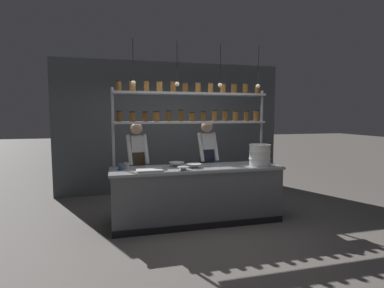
% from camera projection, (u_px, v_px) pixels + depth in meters
% --- Properties ---
extents(ground_plane, '(40.00, 40.00, 0.00)m').
position_uv_depth(ground_plane, '(197.00, 221.00, 4.99)').
color(ground_plane, slate).
extents(back_wall, '(5.20, 0.12, 2.97)m').
position_uv_depth(back_wall, '(172.00, 127.00, 6.95)').
color(back_wall, '#4C5156').
rests_on(back_wall, ground_plane).
extents(prep_counter, '(2.80, 0.76, 0.92)m').
position_uv_depth(prep_counter, '(197.00, 195.00, 4.95)').
color(prep_counter, slate).
rests_on(prep_counter, ground_plane).
extents(spice_shelf_unit, '(2.68, 0.28, 2.34)m').
position_uv_depth(spice_shelf_unit, '(192.00, 110.00, 5.13)').
color(spice_shelf_unit, '#999BA0').
rests_on(spice_shelf_unit, ground_plane).
extents(chef_left, '(0.40, 0.32, 1.64)m').
position_uv_depth(chef_left, '(137.00, 163.00, 5.24)').
color(chef_left, black).
rests_on(chef_left, ground_plane).
extents(chef_center, '(0.38, 0.31, 1.66)m').
position_uv_depth(chef_center, '(207.00, 159.00, 5.54)').
color(chef_center, black).
rests_on(chef_center, ground_plane).
extents(container_stack, '(0.36, 0.36, 0.36)m').
position_uv_depth(container_stack, '(260.00, 155.00, 5.05)').
color(container_stack, white).
rests_on(container_stack, prep_counter).
extents(cutting_board, '(0.40, 0.26, 0.02)m').
position_uv_depth(cutting_board, '(149.00, 170.00, 4.56)').
color(cutting_board, silver).
rests_on(cutting_board, prep_counter).
extents(prep_bowl_near_left, '(0.19, 0.19, 0.05)m').
position_uv_depth(prep_bowl_near_left, '(183.00, 169.00, 4.63)').
color(prep_bowl_near_left, white).
rests_on(prep_bowl_near_left, prep_counter).
extents(prep_bowl_center_front, '(0.24, 0.24, 0.07)m').
position_uv_depth(prep_bowl_center_front, '(194.00, 166.00, 4.84)').
color(prep_bowl_center_front, silver).
rests_on(prep_bowl_center_front, prep_counter).
extents(prep_bowl_center_back, '(0.26, 0.26, 0.07)m').
position_uv_depth(prep_bowl_center_back, '(177.00, 164.00, 4.97)').
color(prep_bowl_center_back, silver).
rests_on(prep_bowl_center_back, prep_counter).
extents(serving_cup_front, '(0.08, 0.08, 0.10)m').
position_uv_depth(serving_cup_front, '(121.00, 167.00, 4.65)').
color(serving_cup_front, '#334C70').
rests_on(serving_cup_front, prep_counter).
extents(serving_cup_by_board, '(0.08, 0.08, 0.09)m').
position_uv_depth(serving_cup_by_board, '(126.00, 166.00, 4.79)').
color(serving_cup_by_board, '#B2B7BC').
rests_on(serving_cup_by_board, prep_counter).
extents(pendant_light_row, '(2.14, 0.07, 0.70)m').
position_uv_depth(pendant_light_row, '(199.00, 82.00, 4.78)').
color(pendant_light_row, black).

